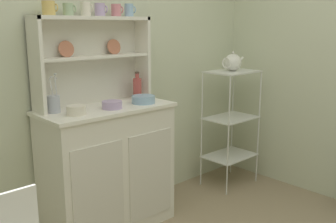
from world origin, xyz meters
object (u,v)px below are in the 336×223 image
(bowl_mixing_large, at_px, (76,110))
(utensil_jar, at_px, (54,103))
(cup_gold_0, at_px, (49,8))
(jam_bottle, at_px, (137,88))
(porcelain_teapot, at_px, (233,62))
(hutch_cabinet, at_px, (108,167))
(hutch_shelf_unit, at_px, (91,53))
(bakers_rack, at_px, (231,115))

(bowl_mixing_large, bearing_deg, utensil_jar, 115.60)
(bowl_mixing_large, bearing_deg, cup_gold_0, 102.11)
(jam_bottle, xyz_separation_m, porcelain_teapot, (0.94, -0.16, 0.14))
(hutch_cabinet, height_order, utensil_jar, utensil_jar)
(hutch_cabinet, bearing_deg, hutch_shelf_unit, 90.00)
(hutch_shelf_unit, bearing_deg, hutch_cabinet, -90.00)
(hutch_shelf_unit, bearing_deg, jam_bottle, -12.32)
(hutch_cabinet, relative_size, utensil_jar, 3.67)
(bowl_mixing_large, xyz_separation_m, utensil_jar, (-0.07, 0.15, 0.03))
(hutch_cabinet, relative_size, cup_gold_0, 9.92)
(utensil_jar, bearing_deg, bowl_mixing_large, -64.40)
(bakers_rack, xyz_separation_m, porcelain_teapot, (-0.00, 0.00, 0.47))
(jam_bottle, bearing_deg, hutch_cabinet, -165.87)
(hutch_shelf_unit, bearing_deg, porcelain_teapot, -10.57)
(cup_gold_0, distance_m, porcelain_teapot, 1.66)
(hutch_shelf_unit, distance_m, bowl_mixing_large, 0.49)
(hutch_cabinet, height_order, porcelain_teapot, porcelain_teapot)
(hutch_cabinet, bearing_deg, jam_bottle, 14.13)
(hutch_cabinet, bearing_deg, bowl_mixing_large, -164.85)
(bowl_mixing_large, height_order, utensil_jar, utensil_jar)
(porcelain_teapot, bearing_deg, bakers_rack, 0.00)
(hutch_cabinet, height_order, bakers_rack, bakers_rack)
(hutch_cabinet, distance_m, cup_gold_0, 1.14)
(bakers_rack, bearing_deg, jam_bottle, 170.09)
(hutch_shelf_unit, bearing_deg, utensil_jar, -166.19)
(bakers_rack, relative_size, utensil_jar, 4.15)
(hutch_shelf_unit, relative_size, bowl_mixing_large, 7.17)
(cup_gold_0, relative_size, porcelain_teapot, 0.39)
(bowl_mixing_large, xyz_separation_m, porcelain_teapot, (1.55, -0.00, 0.20))
(bakers_rack, distance_m, utensil_jar, 1.66)
(hutch_cabinet, height_order, cup_gold_0, cup_gold_0)
(bakers_rack, xyz_separation_m, utensil_jar, (-1.62, 0.15, 0.30))
(hutch_shelf_unit, bearing_deg, bakers_rack, -10.56)
(bowl_mixing_large, height_order, jam_bottle, jam_bottle)
(utensil_jar, bearing_deg, bakers_rack, -5.44)
(cup_gold_0, xyz_separation_m, utensil_jar, (-0.03, -0.05, -0.59))
(jam_bottle, bearing_deg, utensil_jar, -179.22)
(hutch_cabinet, distance_m, jam_bottle, 0.63)
(hutch_cabinet, relative_size, porcelain_teapot, 3.86)
(cup_gold_0, height_order, utensil_jar, cup_gold_0)
(hutch_shelf_unit, height_order, cup_gold_0, cup_gold_0)
(bowl_mixing_large, distance_m, utensil_jar, 0.17)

